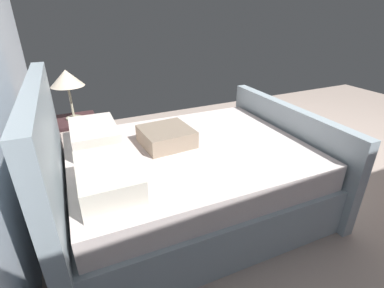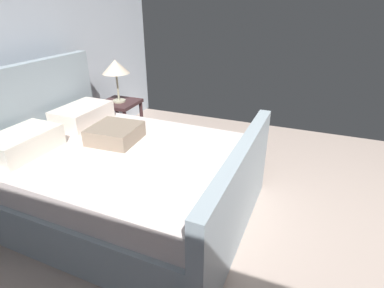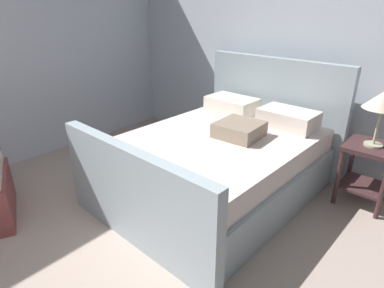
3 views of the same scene
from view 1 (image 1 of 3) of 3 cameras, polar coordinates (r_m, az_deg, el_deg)
The scene contains 4 objects.
ground_plane at distance 3.95m, azimuth 26.31°, elevation -2.21°, with size 4.83×6.53×0.02m, color #B09C90.
bed at distance 2.46m, azimuth -1.78°, elevation -6.38°, with size 1.75×2.20×1.25m.
nightstand_right at distance 3.33m, azimuth -21.98°, elevation 1.50°, with size 0.44×0.44×0.60m.
table_lamp_right at distance 3.14m, azimuth -23.85°, elevation 11.77°, with size 0.33×0.33×0.51m.
Camera 1 is at (-2.06, 2.92, 1.67)m, focal length 26.57 mm.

